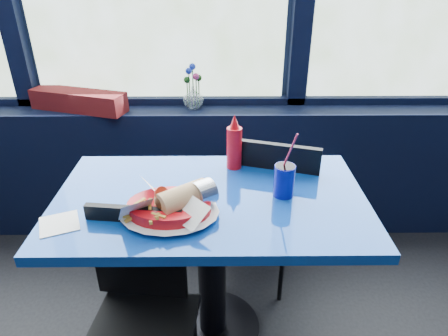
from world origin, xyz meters
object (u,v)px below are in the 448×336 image
food_basket (171,206)px  ketchup_bottle (234,145)px  chair_near_back (264,204)px  planter_box (79,100)px  flower_vase (193,95)px  soda_cup (284,180)px  chair_near_front (141,302)px  near_table (211,234)px

food_basket → ketchup_bottle: 0.44m
chair_near_back → planter_box: size_ratio=1.59×
flower_vase → soda_cup: bearing=-65.4°
planter_box → soda_cup: (1.04, -0.84, -0.04)m
chair_near_back → ketchup_bottle: size_ratio=3.56×
chair_near_back → planter_box: (-1.00, 0.52, 0.36)m
soda_cup → flower_vase: bearing=114.6°
chair_near_front → flower_vase: (0.14, 1.13, 0.41)m
chair_near_back → near_table: bearing=69.5°
flower_vase → chair_near_back: bearing=-56.2°
chair_near_front → planter_box: (-0.50, 1.11, 0.39)m
near_table → chair_near_front: size_ratio=1.49×
chair_near_front → chair_near_back: chair_near_back is taller
planter_box → flower_vase: (0.64, 0.03, 0.02)m
near_table → planter_box: bearing=131.8°
near_table → food_basket: 0.29m
chair_near_back → planter_box: 1.18m
ketchup_bottle → soda_cup: 0.30m
soda_cup → chair_near_front: bearing=-153.2°
planter_box → near_table: bearing=-30.3°
food_basket → near_table: bearing=32.0°
chair_near_back → soda_cup: bearing=112.7°
chair_near_back → flower_vase: bearing=-39.3°
near_table → flower_vase: flower_vase is taller
near_table → soda_cup: (0.28, 0.01, 0.25)m
near_table → chair_near_front: chair_near_front is taller
chair_near_front → planter_box: bearing=121.2°
chair_near_front → food_basket: (0.12, 0.13, 0.33)m
flower_vase → food_basket: 1.00m
chair_near_back → food_basket: size_ratio=2.48×
food_basket → chair_near_front: bearing=-142.4°
near_table → ketchup_bottle: bearing=67.6°
planter_box → ketchup_bottle: ketchup_bottle is taller
chair_near_front → chair_near_back: bearing=56.4°
food_basket → planter_box: bearing=111.0°
chair_near_front → soda_cup: bearing=33.5°
flower_vase → soda_cup: (0.40, -0.86, -0.06)m
ketchup_bottle → chair_near_front: bearing=-124.9°
planter_box → flower_vase: 0.64m
food_basket → soda_cup: bearing=6.4°
food_basket → ketchup_bottle: ketchup_bottle is taller
planter_box → food_basket: planter_box is taller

